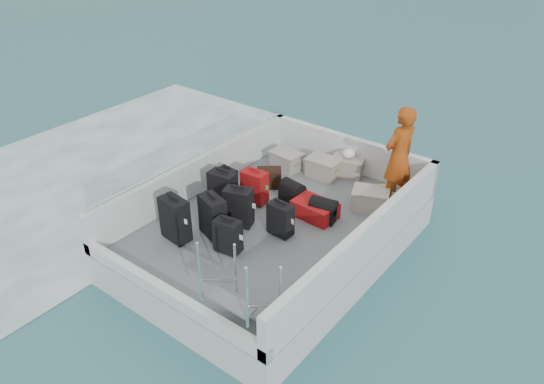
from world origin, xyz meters
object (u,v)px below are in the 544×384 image
at_px(crate_1, 323,168).
at_px(passenger, 399,157).
at_px(suitcase_4, 239,207).
at_px(suitcase_3, 213,217).
at_px(crate_2, 348,167).
at_px(suitcase_8, 315,209).
at_px(crate_0, 286,161).
at_px(suitcase_7, 280,220).
at_px(suitcase_5, 255,187).
at_px(suitcase_1, 223,191).
at_px(crate_3, 370,200).
at_px(suitcase_6, 228,236).
at_px(suitcase_2, 227,182).
at_px(suitcase_0, 175,220).

bearing_deg(crate_1, passenger, -1.38).
bearing_deg(suitcase_4, crate_1, 65.76).
bearing_deg(suitcase_3, crate_2, 94.79).
xyz_separation_m(suitcase_4, suitcase_8, (0.87, 0.98, -0.20)).
height_order(suitcase_4, crate_0, suitcase_4).
relative_size(suitcase_7, crate_1, 0.97).
relative_size(suitcase_4, suitcase_7, 1.19).
xyz_separation_m(suitcase_3, suitcase_5, (-0.13, 1.21, -0.05)).
height_order(suitcase_3, crate_0, suitcase_3).
height_order(crate_1, crate_2, crate_1).
bearing_deg(crate_1, suitcase_3, -96.56).
relative_size(suitcase_8, crate_2, 1.27).
xyz_separation_m(suitcase_7, crate_1, (-0.52, 2.07, -0.11)).
distance_m(suitcase_1, crate_3, 2.58).
bearing_deg(passenger, suitcase_7, -8.16).
distance_m(suitcase_6, suitcase_7, 0.94).
bearing_deg(crate_3, suitcase_5, -148.77).
relative_size(suitcase_4, suitcase_6, 1.20).
bearing_deg(suitcase_4, passenger, 33.17).
xyz_separation_m(suitcase_5, crate_3, (1.75, 1.06, -0.13)).
xyz_separation_m(suitcase_1, suitcase_6, (0.91, -0.89, -0.07)).
bearing_deg(suitcase_2, crate_0, 87.25).
bearing_deg(suitcase_5, crate_1, 68.74).
bearing_deg(suitcase_0, crate_3, 59.62).
distance_m(suitcase_2, passenger, 3.08).
height_order(suitcase_8, passenger, passenger).
bearing_deg(suitcase_3, passenger, 72.72).
bearing_deg(suitcase_6, crate_3, 57.09).
height_order(suitcase_1, suitcase_7, suitcase_1).
xyz_separation_m(suitcase_2, suitcase_5, (0.56, 0.10, 0.04)).
xyz_separation_m(suitcase_4, crate_0, (-0.56, 2.08, -0.17)).
relative_size(suitcase_2, crate_1, 0.89).
height_order(suitcase_5, suitcase_6, suitcase_5).
xyz_separation_m(suitcase_6, suitcase_8, (0.51, 1.65, -0.14)).
distance_m(suitcase_5, suitcase_7, 1.10).
distance_m(suitcase_4, crate_2, 2.69).
relative_size(suitcase_2, crate_3, 0.89).
xyz_separation_m(suitcase_0, suitcase_7, (1.24, 1.13, -0.09)).
bearing_deg(crate_0, suitcase_6, -71.55).
xyz_separation_m(suitcase_6, crate_2, (0.18, 3.29, -0.11)).
relative_size(suitcase_3, suitcase_7, 1.25).
height_order(suitcase_6, crate_0, suitcase_6).
distance_m(suitcase_3, suitcase_6, 0.51).
distance_m(suitcase_0, suitcase_6, 0.92).
xyz_separation_m(suitcase_2, suitcase_7, (1.53, -0.42, 0.02)).
relative_size(suitcase_2, passenger, 0.29).
bearing_deg(suitcase_6, crate_1, 85.15).
bearing_deg(suitcase_2, crate_2, 63.09).
height_order(suitcase_1, crate_1, suitcase_1).
xyz_separation_m(suitcase_6, crate_3, (1.14, 2.45, -0.11)).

